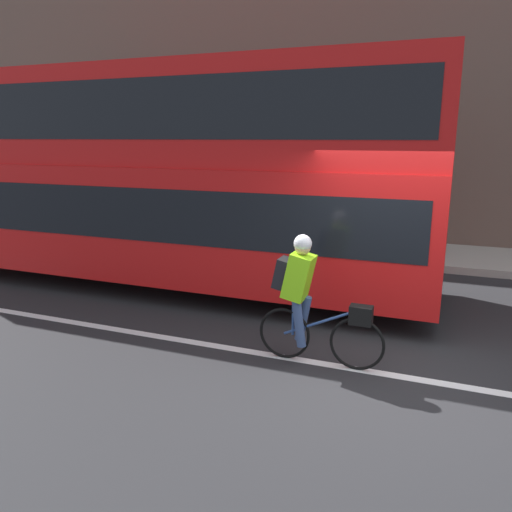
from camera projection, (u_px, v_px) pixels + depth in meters
name	position (u px, v px, depth m)	size (l,w,h in m)	color
ground_plane	(391.00, 373.00, 5.79)	(80.00, 80.00, 0.00)	#232326
road_center_line	(390.00, 375.00, 5.74)	(50.00, 0.14, 0.01)	silver
sidewalk_curb	(423.00, 255.00, 11.19)	(60.00, 2.28, 0.15)	#A8A399
building_facade	(439.00, 86.00, 11.49)	(60.00, 0.30, 7.62)	brown
bus	(163.00, 169.00, 8.87)	(9.63, 2.56, 3.79)	black
cyclist_on_bike	(307.00, 295.00, 5.89)	(1.54, 0.32, 1.57)	black
trash_bin	(398.00, 233.00, 11.17)	(0.55, 0.55, 0.82)	#262628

